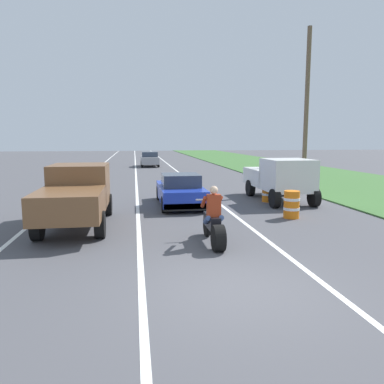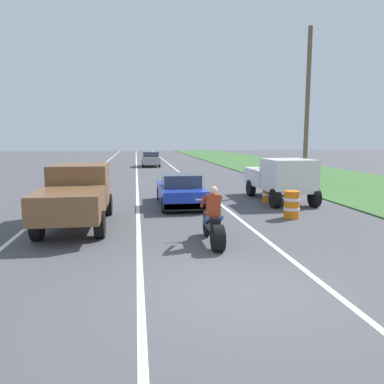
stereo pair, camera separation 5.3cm
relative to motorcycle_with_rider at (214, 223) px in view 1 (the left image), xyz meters
The scene contains 13 objects.
ground_plane 3.11m from the motorcycle_with_rider, 93.77° to the right, with size 160.00×160.00×0.00m, color #4C4C51.
lane_stripe_left_solid 17.87m from the motorcycle_with_rider, 108.28° to the left, with size 0.14×120.00×0.01m, color white.
lane_stripe_right_solid 17.04m from the motorcycle_with_rider, 84.61° to the left, with size 0.14×120.00×0.01m, color white.
lane_stripe_centre_dashed 17.08m from the motorcycle_with_rider, 96.73° to the left, with size 0.14×120.00×0.01m, color white.
grass_verge_right 20.62m from the motorcycle_with_rider, 55.35° to the left, with size 10.00×120.00×0.06m, color #3D6B33.
motorcycle_with_rider is the anchor object (origin of this frame).
sports_car_blue 6.18m from the motorcycle_with_rider, 91.47° to the left, with size 1.84×4.30×1.37m.
pickup_truck_left_lane_brown 4.90m from the motorcycle_with_rider, 144.85° to the left, with size 2.02×4.80×1.98m.
pickup_truck_right_shoulder_white 8.08m from the motorcycle_with_rider, 55.90° to the left, with size 2.02×4.80×1.98m.
utility_pole_roadside 12.72m from the motorcycle_with_rider, 53.76° to the left, with size 0.24×0.24×8.72m, color brown.
construction_barrel_nearest 4.59m from the motorcycle_with_rider, 40.01° to the left, with size 0.58×0.58×1.00m.
construction_barrel_mid 7.57m from the motorcycle_with_rider, 58.76° to the left, with size 0.58×0.58×1.00m.
distant_car_far_ahead 28.88m from the motorcycle_with_rider, 91.10° to the left, with size 1.80×4.00×1.50m.
Camera 1 is at (-1.88, -6.67, 2.89)m, focal length 35.04 mm.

